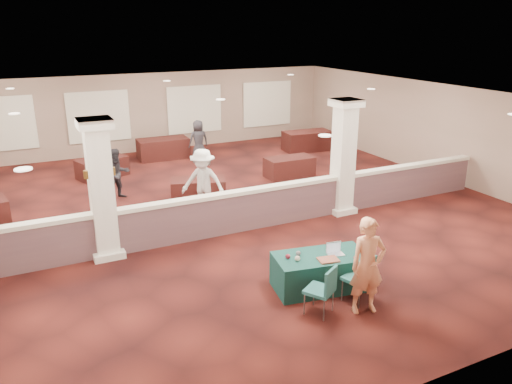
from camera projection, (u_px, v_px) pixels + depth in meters
name	position (u px, v px, depth m)	size (l,w,h in m)	color
ground	(223.00, 211.00, 14.29)	(16.00, 16.00, 0.00)	#4F1913
wall_back	(148.00, 113.00, 20.58)	(16.00, 0.04, 3.20)	#866E5C
wall_front	(439.00, 288.00, 6.97)	(16.00, 0.04, 3.20)	#866E5C
wall_right	(438.00, 131.00, 17.10)	(0.04, 16.00, 3.20)	#866E5C
ceiling	(221.00, 99.00, 13.26)	(16.00, 16.00, 0.02)	silver
partition_wall	(245.00, 209.00, 12.83)	(15.60, 0.28, 1.10)	#583C45
column_left	(101.00, 189.00, 11.04)	(0.72, 0.72, 3.20)	silver
column_right	(343.00, 156.00, 13.73)	(0.72, 0.72, 3.20)	silver
sconce_left	(86.00, 174.00, 10.80)	(0.12, 0.12, 0.18)	brown
sconce_right	(113.00, 171.00, 11.03)	(0.12, 0.12, 0.18)	brown
near_table	(320.00, 271.00, 10.06)	(1.86, 0.93, 0.71)	#0D3231
conf_chair_main	(362.00, 276.00, 9.45)	(0.61, 0.61, 0.97)	#1F5C5B
conf_chair_side	(324.00, 287.00, 9.06)	(0.66, 0.66, 0.95)	#1F5C5B
woman	(368.00, 266.00, 9.07)	(0.66, 0.44, 1.85)	#FFA96E
far_table_front_center	(198.00, 190.00, 15.09)	(1.62, 0.81, 0.66)	black
far_table_front_right	(289.00, 167.00, 17.43)	(1.68, 0.84, 0.68)	black
far_table_back_left	(102.00, 168.00, 17.37)	(1.66, 0.83, 0.67)	black
far_table_back_center	(163.00, 148.00, 19.75)	(1.96, 0.98, 0.79)	black
far_table_back_right	(307.00, 141.00, 21.04)	(1.99, 0.99, 0.81)	black
attendee_a	(118.00, 174.00, 15.09)	(0.75, 0.42, 1.56)	black
attendee_b	(203.00, 182.00, 13.75)	(1.21, 0.55, 1.88)	beige
attendee_c	(337.00, 145.00, 18.74)	(0.91, 0.44, 1.55)	black
attendee_d	(198.00, 140.00, 19.38)	(0.78, 0.42, 1.58)	black
laptop_base	(336.00, 254.00, 9.98)	(0.32, 0.23, 0.02)	silver
laptop_screen	(333.00, 247.00, 10.04)	(0.32, 0.01, 0.22)	silver
screen_glow	(334.00, 247.00, 10.04)	(0.29, 0.00, 0.19)	#ADBACF
knitting	(328.00, 260.00, 9.73)	(0.39, 0.29, 0.03)	#BA411D
yarn_cream	(298.00, 258.00, 9.70)	(0.11, 0.11, 0.11)	beige
yarn_red	(288.00, 256.00, 9.80)	(0.10, 0.10, 0.10)	maroon
yarn_grey	(298.00, 253.00, 9.92)	(0.10, 0.10, 0.10)	#4C4C51
scissors	(356.00, 257.00, 9.87)	(0.12, 0.03, 0.01)	red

